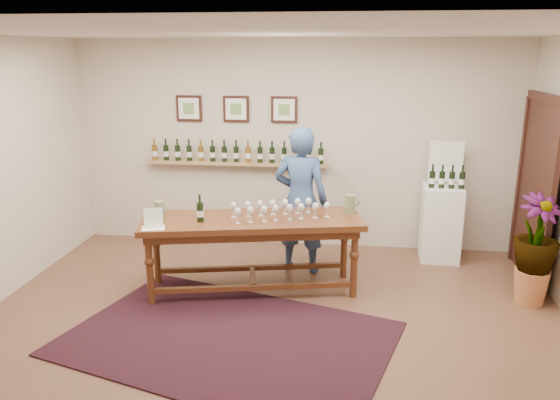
# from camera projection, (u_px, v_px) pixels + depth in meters

# --- Properties ---
(ground) EXTENTS (6.00, 6.00, 0.00)m
(ground) POSITION_uv_depth(u_px,v_px,m) (270.00, 329.00, 5.35)
(ground) COLOR brown
(ground) RESTS_ON ground
(room_shell) EXTENTS (6.00, 6.00, 6.00)m
(room_shell) POSITION_uv_depth(u_px,v_px,m) (464.00, 181.00, 6.58)
(room_shell) COLOR beige
(room_shell) RESTS_ON ground
(rug) EXTENTS (3.43, 2.77, 0.02)m
(rug) POSITION_uv_depth(u_px,v_px,m) (228.00, 338.00, 5.17)
(rug) COLOR #41120B
(rug) RESTS_ON ground
(tasting_table) EXTENTS (2.53, 1.26, 0.86)m
(tasting_table) POSITION_uv_depth(u_px,v_px,m) (252.00, 229.00, 6.04)
(tasting_table) COLOR #442511
(tasting_table) RESTS_ON ground
(table_glasses) EXTENTS (1.34, 0.74, 0.18)m
(table_glasses) POSITION_uv_depth(u_px,v_px,m) (274.00, 210.00, 6.00)
(table_glasses) COLOR silver
(table_glasses) RESTS_ON tasting_table
(table_bottles) EXTENTS (0.33, 0.25, 0.32)m
(table_bottles) POSITION_uv_depth(u_px,v_px,m) (200.00, 206.00, 5.89)
(table_bottles) COLOR black
(table_bottles) RESTS_ON tasting_table
(pitcher_left) EXTENTS (0.14, 0.14, 0.20)m
(pitcher_left) POSITION_uv_depth(u_px,v_px,m) (159.00, 210.00, 5.96)
(pitcher_left) COLOR #6B794B
(pitcher_left) RESTS_ON tasting_table
(pitcher_right) EXTENTS (0.16, 0.16, 0.21)m
(pitcher_right) POSITION_uv_depth(u_px,v_px,m) (350.00, 204.00, 6.17)
(pitcher_right) COLOR #6B794B
(pitcher_right) RESTS_ON tasting_table
(menu_card) EXTENTS (0.27, 0.23, 0.21)m
(menu_card) POSITION_uv_depth(u_px,v_px,m) (153.00, 218.00, 5.66)
(menu_card) COLOR white
(menu_card) RESTS_ON tasting_table
(display_pedestal) EXTENTS (0.51, 0.51, 0.97)m
(display_pedestal) POSITION_uv_depth(u_px,v_px,m) (441.00, 223.00, 7.04)
(display_pedestal) COLOR white
(display_pedestal) RESTS_ON ground
(pedestal_bottles) EXTENTS (0.32, 0.10, 0.32)m
(pedestal_bottles) POSITION_uv_depth(u_px,v_px,m) (447.00, 176.00, 6.80)
(pedestal_bottles) COLOR black
(pedestal_bottles) RESTS_ON display_pedestal
(info_sign) EXTENTS (0.42, 0.04, 0.58)m
(info_sign) POSITION_uv_depth(u_px,v_px,m) (446.00, 161.00, 6.99)
(info_sign) COLOR white
(info_sign) RESTS_ON display_pedestal
(potted_plant) EXTENTS (0.73, 0.73, 1.05)m
(potted_plant) POSITION_uv_depth(u_px,v_px,m) (535.00, 250.00, 5.75)
(potted_plant) COLOR #B7693D
(potted_plant) RESTS_ON ground
(person) EXTENTS (0.71, 0.53, 1.80)m
(person) POSITION_uv_depth(u_px,v_px,m) (301.00, 200.00, 6.58)
(person) COLOR #344D7B
(person) RESTS_ON ground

